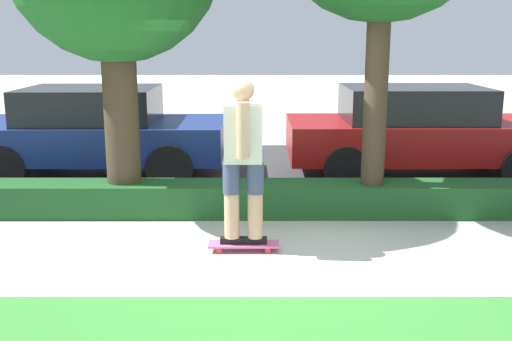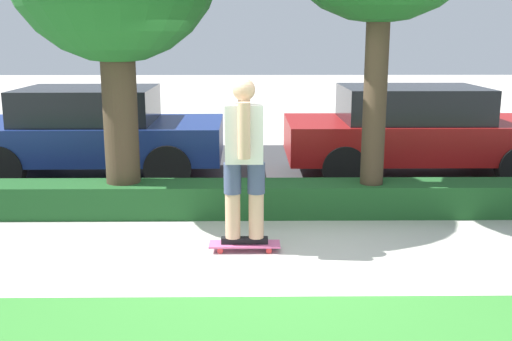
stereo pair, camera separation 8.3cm
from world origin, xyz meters
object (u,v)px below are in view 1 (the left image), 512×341
skater_person (244,158)px  parked_car_middle (419,130)px  skateboard (244,245)px  parked_car_front (98,131)px

skater_person → parked_car_middle: 4.54m
parked_car_middle → skater_person: bearing=-128.6°
skater_person → parked_car_middle: bearing=51.4°
skateboard → parked_car_front: parked_car_front is taller
skateboard → parked_car_front: size_ratio=0.19×
parked_car_front → parked_car_middle: parked_car_middle is taller
skater_person → parked_car_front: skater_person is taller
parked_car_front → skater_person: bearing=-55.4°
parked_car_middle → skateboard: bearing=-128.6°
parked_car_front → parked_car_middle: 5.30m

